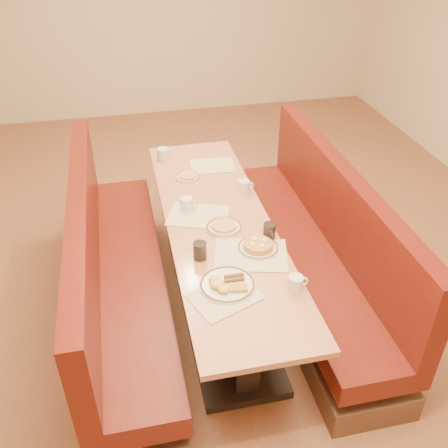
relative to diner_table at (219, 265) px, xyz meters
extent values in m
plane|color=#9E6647|center=(0.00, 0.00, -0.37)|extent=(8.00, 8.00, 0.00)
cube|color=beige|center=(0.00, 4.00, 1.03)|extent=(6.00, 0.04, 2.80)
cube|color=black|center=(0.00, 0.00, -0.34)|extent=(0.55, 1.88, 0.06)
cube|color=black|center=(0.00, 0.00, -0.02)|extent=(0.15, 1.75, 0.71)
cube|color=#B96D55|center=(0.00, 0.00, 0.36)|extent=(0.70, 2.50, 0.04)
cube|color=#4C3326|center=(-0.68, 0.00, -0.27)|extent=(0.55, 2.50, 0.20)
cube|color=#541A0E|center=(-0.68, 0.00, 0.00)|extent=(0.55, 2.50, 0.16)
cube|color=#541A0E|center=(-0.89, 0.00, 0.38)|extent=(0.12, 2.50, 0.60)
cube|color=#4C3326|center=(0.68, 0.00, -0.27)|extent=(0.55, 2.50, 0.20)
cube|color=#541A0E|center=(0.68, 0.00, 0.00)|extent=(0.55, 2.50, 0.16)
cube|color=#541A0E|center=(0.89, 0.00, 0.38)|extent=(0.12, 2.50, 0.60)
cube|color=beige|center=(-0.12, -0.74, 0.38)|extent=(0.44, 0.39, 0.00)
cube|color=beige|center=(0.12, -0.41, 0.38)|extent=(0.51, 0.43, 0.00)
cube|color=beige|center=(-0.12, 0.10, 0.38)|extent=(0.49, 0.43, 0.00)
cube|color=beige|center=(0.12, 0.80, 0.38)|extent=(0.37, 0.29, 0.00)
cylinder|color=silver|center=(0.18, -0.36, 0.38)|extent=(0.26, 0.26, 0.02)
torus|color=brown|center=(0.18, -0.36, 0.39)|extent=(0.25, 0.25, 0.01)
cylinder|color=#BF8744|center=(0.18, -0.36, 0.40)|extent=(0.19, 0.19, 0.02)
cylinder|color=#BF8744|center=(0.18, -0.36, 0.42)|extent=(0.18, 0.18, 0.01)
cylinder|color=#EEE79B|center=(0.22, -0.35, 0.43)|extent=(0.03, 0.03, 0.01)
cylinder|color=#EEE79B|center=(0.17, -0.32, 0.43)|extent=(0.03, 0.03, 0.01)
cylinder|color=#EEE79B|center=(0.14, -0.37, 0.43)|extent=(0.03, 0.03, 0.01)
cylinder|color=#EEE79B|center=(0.19, -0.40, 0.43)|extent=(0.03, 0.03, 0.01)
cylinder|color=silver|center=(-0.09, -0.66, 0.39)|extent=(0.32, 0.32, 0.02)
torus|color=brown|center=(-0.09, -0.66, 0.40)|extent=(0.31, 0.31, 0.01)
ellipsoid|color=yellow|center=(-0.15, -0.67, 0.42)|extent=(0.08, 0.08, 0.04)
ellipsoid|color=yellow|center=(-0.12, -0.72, 0.42)|extent=(0.07, 0.07, 0.04)
ellipsoid|color=yellow|center=(-0.16, -0.63, 0.41)|extent=(0.06, 0.06, 0.04)
cylinder|color=brown|center=(-0.04, -0.65, 0.41)|extent=(0.11, 0.03, 0.03)
cylinder|color=brown|center=(-0.04, -0.62, 0.41)|extent=(0.11, 0.03, 0.03)
cube|color=gold|center=(-0.03, -0.72, 0.41)|extent=(0.11, 0.09, 0.02)
cylinder|color=silver|center=(0.02, -0.09, 0.38)|extent=(0.24, 0.24, 0.02)
torus|color=brown|center=(0.02, -0.09, 0.39)|extent=(0.24, 0.24, 0.01)
cylinder|color=#E59551|center=(0.02, -0.09, 0.40)|extent=(0.17, 0.17, 0.02)
ellipsoid|color=yellow|center=(-0.01, -0.07, 0.41)|extent=(0.05, 0.05, 0.02)
cylinder|color=silver|center=(-0.11, 0.65, 0.38)|extent=(0.19, 0.19, 0.01)
torus|color=brown|center=(-0.11, 0.65, 0.39)|extent=(0.19, 0.19, 0.01)
cylinder|color=#E59551|center=(-0.11, 0.65, 0.40)|extent=(0.13, 0.13, 0.01)
ellipsoid|color=yellow|center=(-0.13, 0.66, 0.40)|extent=(0.04, 0.04, 0.02)
cylinder|color=silver|center=(0.28, -0.77, 0.42)|extent=(0.09, 0.09, 0.09)
torus|color=silver|center=(0.33, -0.77, 0.42)|extent=(0.07, 0.02, 0.07)
cylinder|color=black|center=(0.28, -0.77, 0.46)|extent=(0.07, 0.07, 0.01)
cylinder|color=silver|center=(-0.18, 0.20, 0.42)|extent=(0.09, 0.09, 0.09)
torus|color=silver|center=(-0.14, 0.18, 0.42)|extent=(0.07, 0.03, 0.07)
cylinder|color=black|center=(-0.18, 0.20, 0.46)|extent=(0.07, 0.07, 0.01)
cylinder|color=silver|center=(0.27, 0.35, 0.42)|extent=(0.08, 0.08, 0.09)
torus|color=silver|center=(0.31, 0.35, 0.42)|extent=(0.06, 0.02, 0.06)
cylinder|color=black|center=(0.27, 0.35, 0.46)|extent=(0.07, 0.07, 0.01)
cylinder|color=silver|center=(-0.26, 1.01, 0.43)|extent=(0.09, 0.09, 0.10)
torus|color=silver|center=(-0.21, 1.03, 0.43)|extent=(0.07, 0.04, 0.07)
cylinder|color=black|center=(-0.26, 1.01, 0.47)|extent=(0.08, 0.08, 0.01)
cylinder|color=black|center=(-0.19, -0.37, 0.43)|extent=(0.08, 0.08, 0.11)
cylinder|color=silver|center=(-0.19, -0.37, 0.43)|extent=(0.08, 0.08, 0.11)
cylinder|color=black|center=(0.28, -0.26, 0.43)|extent=(0.08, 0.08, 0.11)
cylinder|color=silver|center=(0.28, -0.26, 0.43)|extent=(0.08, 0.08, 0.11)
camera|label=1|loc=(-0.57, -2.75, 2.26)|focal=40.00mm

